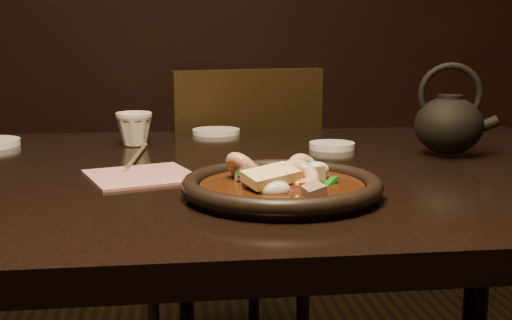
{
  "coord_description": "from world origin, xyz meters",
  "views": [
    {
      "loc": [
        -0.0,
        -1.03,
        0.96
      ],
      "look_at": [
        0.1,
        -0.2,
        0.8
      ],
      "focal_mm": 45.0,
      "sensor_mm": 36.0,
      "label": 1
    }
  ],
  "objects": [
    {
      "name": "plate",
      "position": [
        0.14,
        -0.2,
        0.76
      ],
      "size": [
        0.27,
        0.27,
        0.03
      ],
      "color": "black",
      "rests_on": "table"
    },
    {
      "name": "saucer_right",
      "position": [
        0.09,
        0.4,
        0.76
      ],
      "size": [
        0.11,
        0.11,
        0.01
      ],
      "primitive_type": "cylinder",
      "color": "white",
      "rests_on": "table"
    },
    {
      "name": "chopsticks",
      "position": [
        -0.07,
        0.1,
        0.75
      ],
      "size": [
        0.03,
        0.27,
        0.01
      ],
      "rotation": [
        0.0,
        0.0,
        -0.08
      ],
      "color": "#A3845D",
      "rests_on": "table"
    },
    {
      "name": "chair",
      "position": [
        0.15,
        0.66,
        0.48
      ],
      "size": [
        0.52,
        0.52,
        0.89
      ],
      "rotation": [
        0.0,
        0.0,
        3.44
      ],
      "color": "black",
      "rests_on": "floor"
    },
    {
      "name": "teapot",
      "position": [
        0.49,
        0.07,
        0.81
      ],
      "size": [
        0.15,
        0.12,
        0.17
      ],
      "rotation": [
        0.0,
        0.0,
        -0.27
      ],
      "color": "black",
      "rests_on": "table"
    },
    {
      "name": "soy_dish",
      "position": [
        0.3,
        0.17,
        0.76
      ],
      "size": [
        0.09,
        0.09,
        0.01
      ],
      "primitive_type": "cylinder",
      "color": "white",
      "rests_on": "table"
    },
    {
      "name": "table",
      "position": [
        0.0,
        0.0,
        0.67
      ],
      "size": [
        1.6,
        0.9,
        0.75
      ],
      "color": "black",
      "rests_on": "floor"
    },
    {
      "name": "stirfry",
      "position": [
        0.14,
        -0.2,
        0.77
      ],
      "size": [
        0.16,
        0.17,
        0.07
      ],
      "color": "#321609",
      "rests_on": "plate"
    },
    {
      "name": "tea_cup",
      "position": [
        -0.08,
        0.25,
        0.79
      ],
      "size": [
        0.08,
        0.07,
        0.07
      ],
      "primitive_type": "imported",
      "rotation": [
        0.0,
        0.0,
        -0.07
      ],
      "color": "beige",
      "rests_on": "table"
    },
    {
      "name": "napkin",
      "position": [
        -0.06,
        -0.05,
        0.75
      ],
      "size": [
        0.2,
        0.2,
        0.0
      ],
      "primitive_type": "cube",
      "rotation": [
        0.0,
        0.0,
        0.33
      ],
      "color": "#AF726C",
      "rests_on": "table"
    }
  ]
}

